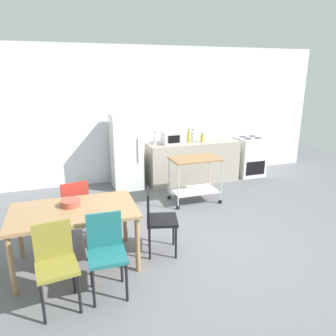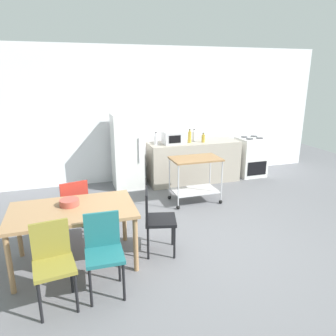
# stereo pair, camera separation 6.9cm
# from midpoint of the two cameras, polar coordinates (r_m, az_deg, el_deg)

# --- Properties ---
(ground_plane) EXTENTS (12.00, 12.00, 0.00)m
(ground_plane) POSITION_cam_midpoint_polar(r_m,az_deg,el_deg) (4.66, 6.06, -13.37)
(ground_plane) COLOR slate
(back_wall) EXTENTS (8.40, 0.12, 2.90)m
(back_wall) POSITION_cam_midpoint_polar(r_m,az_deg,el_deg) (7.13, -4.37, 9.50)
(back_wall) COLOR white
(back_wall) RESTS_ON ground_plane
(kitchen_counter) EXTENTS (2.00, 0.64, 0.90)m
(kitchen_counter) POSITION_cam_midpoint_polar(r_m,az_deg,el_deg) (7.04, 4.14, 1.12)
(kitchen_counter) COLOR #A89E8E
(kitchen_counter) RESTS_ON ground_plane
(dining_table) EXTENTS (1.50, 0.90, 0.75)m
(dining_table) POSITION_cam_midpoint_polar(r_m,az_deg,el_deg) (4.07, -16.99, -8.13)
(dining_table) COLOR #A37A51
(dining_table) RESTS_ON ground_plane
(chair_teal) EXTENTS (0.41, 0.41, 0.89)m
(chair_teal) POSITION_cam_midpoint_polar(r_m,az_deg,el_deg) (3.58, -11.61, -14.05)
(chair_teal) COLOR #1E666B
(chair_teal) RESTS_ON ground_plane
(chair_red) EXTENTS (0.48, 0.48, 0.89)m
(chair_red) POSITION_cam_midpoint_polar(r_m,az_deg,el_deg) (4.78, -16.95, -6.36)
(chair_red) COLOR #B72D23
(chair_red) RESTS_ON ground_plane
(chair_black) EXTENTS (0.49, 0.49, 0.89)m
(chair_black) POSITION_cam_midpoint_polar(r_m,az_deg,el_deg) (4.21, -2.46, -8.78)
(chair_black) COLOR black
(chair_black) RESTS_ON ground_plane
(chair_olive) EXTENTS (0.45, 0.45, 0.89)m
(chair_olive) POSITION_cam_midpoint_polar(r_m,az_deg,el_deg) (3.52, -20.11, -15.32)
(chair_olive) COLOR olive
(chair_olive) RESTS_ON ground_plane
(stove_oven) EXTENTS (0.60, 0.61, 0.92)m
(stove_oven) POSITION_cam_midpoint_polar(r_m,az_deg,el_deg) (7.72, 14.09, 2.04)
(stove_oven) COLOR white
(stove_oven) RESTS_ON ground_plane
(refrigerator) EXTENTS (0.60, 0.63, 1.55)m
(refrigerator) POSITION_cam_midpoint_polar(r_m,az_deg,el_deg) (6.65, -7.78, 2.97)
(refrigerator) COLOR white
(refrigerator) RESTS_ON ground_plane
(kitchen_cart) EXTENTS (0.91, 0.57, 0.85)m
(kitchen_cart) POSITION_cam_midpoint_polar(r_m,az_deg,el_deg) (5.88, 4.52, -0.79)
(kitchen_cart) COLOR olive
(kitchen_cart) RESTS_ON ground_plane
(bottle_olive_oil) EXTENTS (0.08, 0.08, 0.27)m
(bottle_olive_oil) POSITION_cam_midpoint_polar(r_m,az_deg,el_deg) (6.59, -2.65, 5.05)
(bottle_olive_oil) COLOR silver
(bottle_olive_oil) RESTS_ON kitchen_counter
(microwave) EXTENTS (0.46, 0.35, 0.26)m
(microwave) POSITION_cam_midpoint_polar(r_m,az_deg,el_deg) (6.71, 0.62, 5.48)
(microwave) COLOR silver
(microwave) RESTS_ON kitchen_counter
(bottle_vinegar) EXTENTS (0.07, 0.07, 0.29)m
(bottle_vinegar) POSITION_cam_midpoint_polar(r_m,az_deg,el_deg) (6.84, 3.43, 5.61)
(bottle_vinegar) COLOR gold
(bottle_vinegar) RESTS_ON kitchen_counter
(bottle_soy_sauce) EXTENTS (0.08, 0.08, 0.27)m
(bottle_soy_sauce) POSITION_cam_midpoint_polar(r_m,az_deg,el_deg) (7.02, 4.23, 5.77)
(bottle_soy_sauce) COLOR silver
(bottle_soy_sauce) RESTS_ON kitchen_counter
(bottle_sparkling_water) EXTENTS (0.07, 0.07, 0.20)m
(bottle_sparkling_water) POSITION_cam_midpoint_polar(r_m,az_deg,el_deg) (6.92, 5.87, 5.34)
(bottle_sparkling_water) COLOR gold
(bottle_sparkling_water) RESTS_ON kitchen_counter
(fruit_bowl) EXTENTS (0.24, 0.24, 0.08)m
(fruit_bowl) POSITION_cam_midpoint_polar(r_m,az_deg,el_deg) (4.13, -17.56, -6.02)
(fruit_bowl) COLOR #B24C3F
(fruit_bowl) RESTS_ON dining_table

